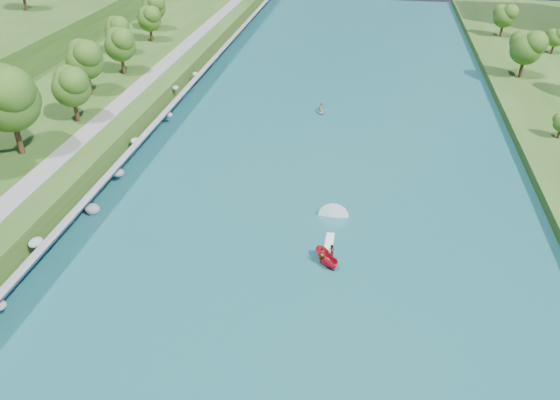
# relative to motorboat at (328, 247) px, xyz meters

# --- Properties ---
(ground) EXTENTS (260.00, 260.00, 0.00)m
(ground) POSITION_rel_motorboat_xyz_m (-2.86, -9.95, -0.69)
(ground) COLOR #2D5119
(ground) RESTS_ON ground
(river_water) EXTENTS (55.00, 240.00, 0.10)m
(river_water) POSITION_rel_motorboat_xyz_m (-2.86, 10.05, -0.64)
(river_water) COLOR #18545B
(river_water) RESTS_ON ground
(ridge_west) EXTENTS (60.00, 120.00, 9.00)m
(ridge_west) POSITION_rel_motorboat_xyz_m (-85.36, 85.05, 3.81)
(ridge_west) COLOR #2D5119
(ridge_west) RESTS_ON ground
(riprap_bank) EXTENTS (4.22, 236.00, 4.24)m
(riprap_bank) POSITION_rel_motorboat_xyz_m (-28.71, 9.18, 1.11)
(riprap_bank) COLOR slate
(riprap_bank) RESTS_ON ground
(riverside_path) EXTENTS (3.00, 200.00, 0.10)m
(riverside_path) POSITION_rel_motorboat_xyz_m (-35.36, 10.05, 2.86)
(riverside_path) COLOR gray
(riverside_path) RESTS_ON berm_west
(motorboat) EXTENTS (3.60, 18.64, 2.12)m
(motorboat) POSITION_rel_motorboat_xyz_m (0.00, 0.00, 0.00)
(motorboat) COLOR red
(motorboat) RESTS_ON river_water
(raft) EXTENTS (2.66, 3.27, 1.60)m
(raft) POSITION_rel_motorboat_xyz_m (-4.84, 38.17, -0.23)
(raft) COLOR #96989F
(raft) RESTS_ON river_water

